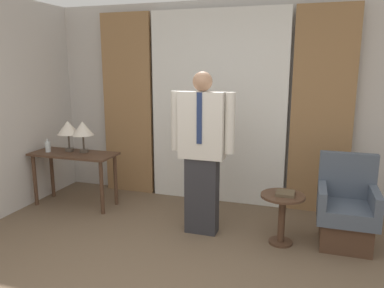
{
  "coord_description": "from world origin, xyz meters",
  "views": [
    {
      "loc": [
        1.21,
        -2.14,
        1.88
      ],
      "look_at": [
        0.03,
        1.54,
        1.05
      ],
      "focal_mm": 35.0,
      "sensor_mm": 36.0,
      "label": 1
    }
  ],
  "objects_px": {
    "person": "(202,148)",
    "book": "(285,193)",
    "table_lamp_left": "(68,128)",
    "desk": "(74,162)",
    "side_table": "(282,211)",
    "table_lamp_right": "(83,129)",
    "bottle_near_edge": "(48,147)",
    "armchair": "(346,213)"
  },
  "relations": [
    {
      "from": "table_lamp_left",
      "to": "table_lamp_right",
      "type": "height_order",
      "value": "same"
    },
    {
      "from": "side_table",
      "to": "book",
      "type": "relative_size",
      "value": 2.69
    },
    {
      "from": "bottle_near_edge",
      "to": "side_table",
      "type": "height_order",
      "value": "bottle_near_edge"
    },
    {
      "from": "desk",
      "to": "book",
      "type": "height_order",
      "value": "desk"
    },
    {
      "from": "desk",
      "to": "book",
      "type": "distance_m",
      "value": 2.79
    },
    {
      "from": "table_lamp_left",
      "to": "desk",
      "type": "bearing_deg",
      "value": -32.93
    },
    {
      "from": "person",
      "to": "book",
      "type": "relative_size",
      "value": 8.93
    },
    {
      "from": "table_lamp_left",
      "to": "book",
      "type": "xyz_separation_m",
      "value": [
        2.88,
        -0.36,
        -0.48
      ]
    },
    {
      "from": "armchair",
      "to": "book",
      "type": "distance_m",
      "value": 0.68
    },
    {
      "from": "armchair",
      "to": "side_table",
      "type": "xyz_separation_m",
      "value": [
        -0.64,
        -0.19,
        0.02
      ]
    },
    {
      "from": "book",
      "to": "armchair",
      "type": "bearing_deg",
      "value": 16.14
    },
    {
      "from": "side_table",
      "to": "book",
      "type": "bearing_deg",
      "value": 27.61
    },
    {
      "from": "table_lamp_right",
      "to": "person",
      "type": "relative_size",
      "value": 0.23
    },
    {
      "from": "armchair",
      "to": "side_table",
      "type": "bearing_deg",
      "value": -163.41
    },
    {
      "from": "table_lamp_left",
      "to": "armchair",
      "type": "relative_size",
      "value": 0.44
    },
    {
      "from": "side_table",
      "to": "table_lamp_left",
      "type": "bearing_deg",
      "value": 172.54
    },
    {
      "from": "person",
      "to": "side_table",
      "type": "height_order",
      "value": "person"
    },
    {
      "from": "bottle_near_edge",
      "to": "book",
      "type": "height_order",
      "value": "bottle_near_edge"
    },
    {
      "from": "desk",
      "to": "person",
      "type": "xyz_separation_m",
      "value": [
        1.86,
        -0.28,
        0.38
      ]
    },
    {
      "from": "table_lamp_left",
      "to": "armchair",
      "type": "xyz_separation_m",
      "value": [
        3.5,
        -0.18,
        -0.69
      ]
    },
    {
      "from": "table_lamp_right",
      "to": "book",
      "type": "relative_size",
      "value": 2.06
    },
    {
      "from": "desk",
      "to": "side_table",
      "type": "distance_m",
      "value": 2.77
    },
    {
      "from": "table_lamp_right",
      "to": "person",
      "type": "bearing_deg",
      "value": -11.51
    },
    {
      "from": "table_lamp_left",
      "to": "book",
      "type": "relative_size",
      "value": 2.06
    },
    {
      "from": "desk",
      "to": "side_table",
      "type": "height_order",
      "value": "desk"
    },
    {
      "from": "bottle_near_edge",
      "to": "person",
      "type": "xyz_separation_m",
      "value": [
        2.22,
        -0.23,
        0.18
      ]
    },
    {
      "from": "desk",
      "to": "side_table",
      "type": "relative_size",
      "value": 2.1
    },
    {
      "from": "desk",
      "to": "book",
      "type": "bearing_deg",
      "value": -5.95
    },
    {
      "from": "side_table",
      "to": "table_lamp_right",
      "type": "bearing_deg",
      "value": 171.91
    },
    {
      "from": "bottle_near_edge",
      "to": "side_table",
      "type": "distance_m",
      "value": 3.15
    },
    {
      "from": "bottle_near_edge",
      "to": "book",
      "type": "relative_size",
      "value": 0.86
    },
    {
      "from": "table_lamp_right",
      "to": "armchair",
      "type": "relative_size",
      "value": 0.44
    },
    {
      "from": "table_lamp_left",
      "to": "book",
      "type": "distance_m",
      "value": 2.95
    },
    {
      "from": "desk",
      "to": "bottle_near_edge",
      "type": "bearing_deg",
      "value": -171.76
    },
    {
      "from": "desk",
      "to": "table_lamp_right",
      "type": "bearing_deg",
      "value": 32.93
    },
    {
      "from": "armchair",
      "to": "book",
      "type": "xyz_separation_m",
      "value": [
        -0.62,
        -0.18,
        0.21
      ]
    },
    {
      "from": "bottle_near_edge",
      "to": "person",
      "type": "bearing_deg",
      "value": -5.92
    },
    {
      "from": "book",
      "to": "table_lamp_right",
      "type": "bearing_deg",
      "value": 172.24
    },
    {
      "from": "table_lamp_left",
      "to": "person",
      "type": "relative_size",
      "value": 0.23
    },
    {
      "from": "table_lamp_left",
      "to": "bottle_near_edge",
      "type": "relative_size",
      "value": 2.39
    },
    {
      "from": "book",
      "to": "bottle_near_edge",
      "type": "bearing_deg",
      "value": 175.68
    },
    {
      "from": "desk",
      "to": "side_table",
      "type": "xyz_separation_m",
      "value": [
        2.75,
        -0.3,
        -0.23
      ]
    }
  ]
}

